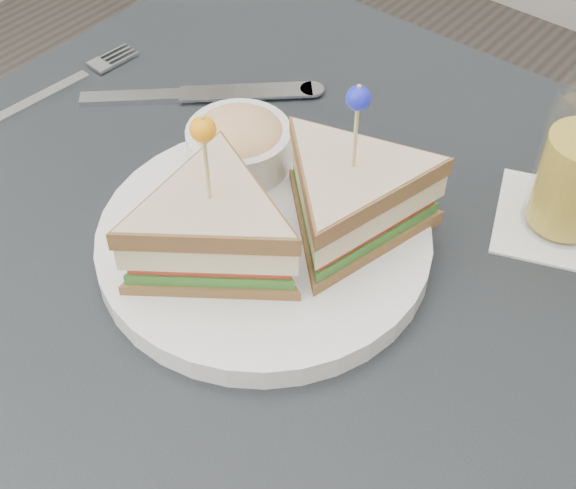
{
  "coord_description": "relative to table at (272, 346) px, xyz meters",
  "views": [
    {
      "loc": [
        0.27,
        -0.31,
        1.24
      ],
      "look_at": [
        0.01,
        0.01,
        0.8
      ],
      "focal_mm": 50.0,
      "sensor_mm": 36.0,
      "label": 1
    }
  ],
  "objects": [
    {
      "name": "table",
      "position": [
        0.0,
        0.0,
        0.0
      ],
      "size": [
        0.8,
        0.8,
        0.75
      ],
      "color": "black",
      "rests_on": "ground"
    },
    {
      "name": "plate_meal",
      "position": [
        -0.02,
        0.03,
        0.12
      ],
      "size": [
        0.31,
        0.31,
        0.16
      ],
      "rotation": [
        0.0,
        0.0,
        0.12
      ],
      "color": "white",
      "rests_on": "table"
    },
    {
      "name": "cutlery_fork",
      "position": [
        -0.34,
        0.08,
        0.08
      ],
      "size": [
        0.03,
        0.17,
        0.0
      ],
      "rotation": [
        0.0,
        0.0,
        -0.08
      ],
      "color": "white",
      "rests_on": "table"
    },
    {
      "name": "cutlery_knife",
      "position": [
        -0.22,
        0.14,
        0.08
      ],
      "size": [
        0.19,
        0.18,
        0.01
      ],
      "rotation": [
        0.0,
        0.0,
        -0.82
      ],
      "color": "silver",
      "rests_on": "table"
    }
  ]
}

